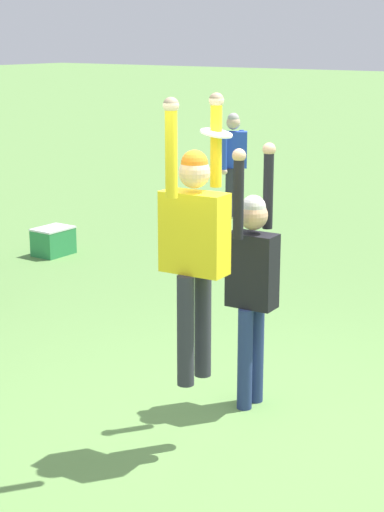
{
  "coord_description": "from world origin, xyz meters",
  "views": [
    {
      "loc": [
        -5.08,
        -3.17,
        2.92
      ],
      "look_at": [
        -0.02,
        0.45,
        1.3
      ],
      "focal_mm": 60.0,
      "sensor_mm": 36.0,
      "label": 1
    }
  ],
  "objects": [
    {
      "name": "frisbee",
      "position": [
        -0.24,
        0.09,
        2.27
      ],
      "size": [
        0.22,
        0.22,
        0.06
      ],
      "color": "white"
    },
    {
      "name": "person_spectator_far",
      "position": [
        6.46,
        4.29,
        1.02
      ],
      "size": [
        0.6,
        0.49,
        1.7
      ],
      "rotation": [
        0.0,
        0.0,
        -1.0
      ],
      "color": "#2D2D38",
      "rests_on": "ground_plane"
    },
    {
      "name": "person_jumping",
      "position": [
        -0.46,
        0.12,
        1.59
      ],
      "size": [
        0.62,
        0.48,
        2.01
      ],
      "rotation": [
        0.0,
        0.0,
        1.65
      ],
      "color": "#2D2D38",
      "rests_on": "ground_plane"
    },
    {
      "name": "cooler_box",
      "position": [
        2.99,
        4.94,
        0.19
      ],
      "size": [
        0.52,
        0.39,
        0.38
      ],
      "color": "#2D8C4C",
      "rests_on": "ground_plane"
    },
    {
      "name": "person_defending",
      "position": [
        0.41,
        0.19,
        1.12
      ],
      "size": [
        0.53,
        0.4,
        2.11
      ],
      "rotation": [
        0.0,
        0.0,
        -1.49
      ],
      "color": "navy",
      "rests_on": "ground_plane"
    },
    {
      "name": "ground_plane",
      "position": [
        0.0,
        0.0,
        0.0
      ],
      "size": [
        120.0,
        120.0,
        0.0
      ],
      "primitive_type": "plane",
      "color": "#608C47"
    }
  ]
}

